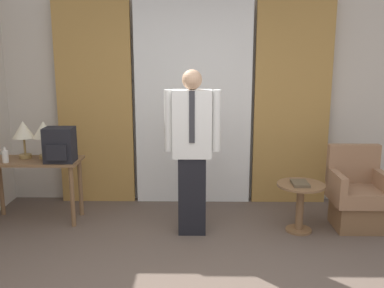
{
  "coord_description": "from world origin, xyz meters",
  "views": [
    {
      "loc": [
        0.06,
        -2.67,
        1.92
      ],
      "look_at": [
        0.0,
        1.49,
        1.02
      ],
      "focal_mm": 40.0,
      "sensor_mm": 36.0,
      "label": 1
    }
  ],
  "objects": [
    {
      "name": "curtain_drape_left",
      "position": [
        -1.23,
        2.66,
        1.29
      ],
      "size": [
        0.94,
        0.06,
        2.58
      ],
      "color": "#B28442",
      "rests_on": "ground_plane"
    },
    {
      "name": "curtain_sheer_center",
      "position": [
        0.0,
        2.66,
        1.29
      ],
      "size": [
        1.45,
        0.06,
        2.58
      ],
      "color": "white",
      "rests_on": "ground_plane"
    },
    {
      "name": "person",
      "position": [
        0.0,
        1.64,
        0.96
      ],
      "size": [
        0.58,
        0.2,
        1.75
      ],
      "color": "black",
      "rests_on": "ground_plane"
    },
    {
      "name": "table_lamp_left",
      "position": [
        -1.92,
        2.06,
        1.03
      ],
      "size": [
        0.25,
        0.25,
        0.42
      ],
      "color": "#9E7F47",
      "rests_on": "desk"
    },
    {
      "name": "backpack",
      "position": [
        -1.46,
        1.89,
        0.91
      ],
      "size": [
        0.32,
        0.27,
        0.38
      ],
      "color": "black",
      "rests_on": "desk"
    },
    {
      "name": "curtain_drape_right",
      "position": [
        1.23,
        2.66,
        1.29
      ],
      "size": [
        0.94,
        0.06,
        2.58
      ],
      "color": "#B28442",
      "rests_on": "ground_plane"
    },
    {
      "name": "side_table",
      "position": [
        1.16,
        1.71,
        0.37
      ],
      "size": [
        0.51,
        0.51,
        0.54
      ],
      "color": "brown",
      "rests_on": "ground_plane"
    },
    {
      "name": "wall_back",
      "position": [
        0.0,
        2.79,
        1.35
      ],
      "size": [
        10.0,
        0.06,
        2.7
      ],
      "color": "beige",
      "rests_on": "ground_plane"
    },
    {
      "name": "book",
      "position": [
        1.14,
        1.68,
        0.55
      ],
      "size": [
        0.17,
        0.24,
        0.03
      ],
      "color": "brown",
      "rests_on": "side_table"
    },
    {
      "name": "table_lamp_right",
      "position": [
        -1.69,
        2.06,
        1.03
      ],
      "size": [
        0.25,
        0.25,
        0.42
      ],
      "color": "#9E7F47",
      "rests_on": "desk"
    },
    {
      "name": "bottle_near_edge",
      "position": [
        -2.05,
        1.85,
        0.8
      ],
      "size": [
        0.07,
        0.07,
        0.17
      ],
      "color": "silver",
      "rests_on": "desk"
    },
    {
      "name": "desk",
      "position": [
        -1.8,
        1.98,
        0.59
      ],
      "size": [
        1.07,
        0.46,
        0.73
      ],
      "color": "brown",
      "rests_on": "ground_plane"
    },
    {
      "name": "armchair",
      "position": [
        1.82,
        1.84,
        0.35
      ],
      "size": [
        0.57,
        0.54,
        0.9
      ],
      "color": "brown",
      "rests_on": "ground_plane"
    }
  ]
}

